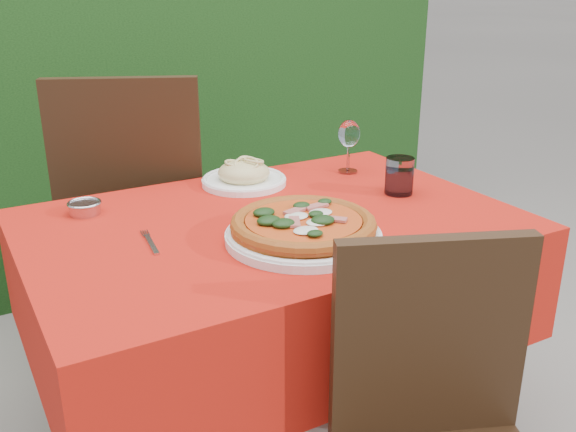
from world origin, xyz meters
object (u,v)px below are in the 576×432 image
pasta_plate (244,176)px  water_glass (399,178)px  chair_far (136,204)px  fork (152,244)px  pizza_plate (303,228)px  wine_glass (349,136)px  steel_ramekin (85,208)px

pasta_plate → water_glass: size_ratio=2.38×
chair_far → pasta_plate: chair_far is taller
pasta_plate → water_glass: bearing=-40.3°
fork → pizza_plate: bearing=-18.4°
pizza_plate → wine_glass: (0.42, 0.42, 0.09)m
pasta_plate → fork: 0.51m
chair_far → pasta_plate: size_ratio=4.10×
pasta_plate → pizza_plate: bearing=-98.2°
wine_glass → pizza_plate: bearing=-134.9°
pasta_plate → wine_glass: 0.36m
wine_glass → fork: (-0.75, -0.26, -0.12)m
pizza_plate → chair_far: bearing=101.1°
pasta_plate → steel_ramekin: bearing=-177.4°
chair_far → water_glass: 0.93m
pizza_plate → wine_glass: 0.60m
water_glass → wine_glass: 0.26m
water_glass → pizza_plate: bearing=-158.5°
wine_glass → fork: wine_glass is taller
chair_far → water_glass: (0.59, -0.69, 0.19)m
chair_far → steel_ramekin: chair_far is taller
pizza_plate → water_glass: size_ratio=3.54×
chair_far → steel_ramekin: (-0.25, -0.41, 0.16)m
water_glass → steel_ramekin: bearing=161.6°
steel_ramekin → fork: bearing=-73.5°
chair_far → wine_glass: chair_far is taller
water_glass → wine_glass: wine_glass is taller
water_glass → wine_glass: (-0.01, 0.25, 0.07)m
water_glass → pasta_plate: bearing=139.7°
steel_ramekin → pasta_plate: bearing=2.6°
fork → steel_ramekin: steel_ramekin is taller
fork → water_glass: bearing=7.6°
chair_far → pasta_plate: (0.23, -0.38, 0.17)m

